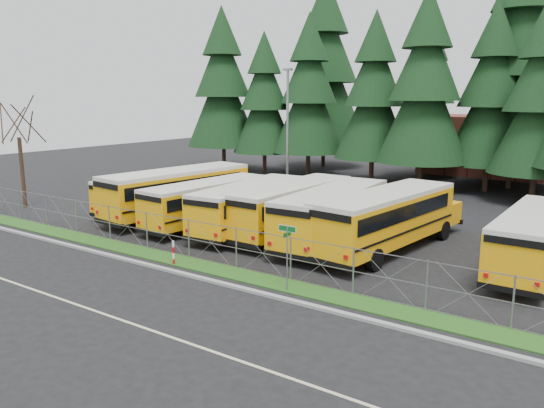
{
  "coord_description": "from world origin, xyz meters",
  "views": [
    {
      "loc": [
        13.77,
        -19.78,
        7.9
      ],
      "look_at": [
        -2.38,
        4.0,
        2.11
      ],
      "focal_mm": 35.0,
      "sensor_mm": 36.0,
      "label": 1
    }
  ],
  "objects_px": {
    "bus_4": "(295,209)",
    "bus_east": "(535,241)",
    "light_standard": "(287,128)",
    "bus_5": "(336,216)",
    "striped_bollard": "(173,253)",
    "bus_0": "(153,193)",
    "bus_3": "(253,207)",
    "bus_6": "(390,221)",
    "bus_2": "(212,203)",
    "bus_1": "(183,193)",
    "street_sign": "(287,244)"
  },
  "relations": [
    {
      "from": "bus_2",
      "to": "bus_3",
      "type": "height_order",
      "value": "bus_3"
    },
    {
      "from": "bus_1",
      "to": "bus_6",
      "type": "relative_size",
      "value": 1.03
    },
    {
      "from": "bus_3",
      "to": "light_standard",
      "type": "distance_m",
      "value": 12.33
    },
    {
      "from": "bus_4",
      "to": "striped_bollard",
      "type": "xyz_separation_m",
      "value": [
        -1.67,
        -8.37,
        -0.9
      ]
    },
    {
      "from": "bus_3",
      "to": "striped_bollard",
      "type": "height_order",
      "value": "bus_3"
    },
    {
      "from": "bus_1",
      "to": "striped_bollard",
      "type": "bearing_deg",
      "value": -41.81
    },
    {
      "from": "bus_4",
      "to": "striped_bollard",
      "type": "relative_size",
      "value": 9.55
    },
    {
      "from": "bus_3",
      "to": "bus_4",
      "type": "relative_size",
      "value": 0.96
    },
    {
      "from": "bus_1",
      "to": "bus_2",
      "type": "xyz_separation_m",
      "value": [
        3.14,
        -0.69,
        -0.22
      ]
    },
    {
      "from": "bus_5",
      "to": "light_standard",
      "type": "height_order",
      "value": "light_standard"
    },
    {
      "from": "bus_3",
      "to": "bus_0",
      "type": "bearing_deg",
      "value": 172.71
    },
    {
      "from": "bus_1",
      "to": "bus_4",
      "type": "relative_size",
      "value": 1.08
    },
    {
      "from": "bus_6",
      "to": "light_standard",
      "type": "relative_size",
      "value": 1.19
    },
    {
      "from": "bus_0",
      "to": "bus_4",
      "type": "relative_size",
      "value": 0.87
    },
    {
      "from": "bus_5",
      "to": "bus_1",
      "type": "bearing_deg",
      "value": 178.17
    },
    {
      "from": "bus_0",
      "to": "bus_2",
      "type": "height_order",
      "value": "bus_2"
    },
    {
      "from": "bus_3",
      "to": "striped_bollard",
      "type": "distance_m",
      "value": 7.68
    },
    {
      "from": "bus_0",
      "to": "striped_bollard",
      "type": "bearing_deg",
      "value": -40.37
    },
    {
      "from": "bus_5",
      "to": "street_sign",
      "type": "xyz_separation_m",
      "value": [
        1.91,
        -7.95,
        0.52
      ]
    },
    {
      "from": "bus_1",
      "to": "striped_bollard",
      "type": "distance_m",
      "value": 10.51
    },
    {
      "from": "light_standard",
      "to": "bus_0",
      "type": "bearing_deg",
      "value": -114.74
    },
    {
      "from": "street_sign",
      "to": "striped_bollard",
      "type": "xyz_separation_m",
      "value": [
        -6.41,
        -0.07,
        -1.43
      ]
    },
    {
      "from": "bus_3",
      "to": "bus_east",
      "type": "bearing_deg",
      "value": 0.78
    },
    {
      "from": "bus_1",
      "to": "bus_3",
      "type": "xyz_separation_m",
      "value": [
        6.04,
        -0.3,
        -0.19
      ]
    },
    {
      "from": "light_standard",
      "to": "bus_5",
      "type": "bearing_deg",
      "value": -46.62
    },
    {
      "from": "light_standard",
      "to": "bus_3",
      "type": "bearing_deg",
      "value": -67.54
    },
    {
      "from": "bus_0",
      "to": "bus_2",
      "type": "bearing_deg",
      "value": -9.68
    },
    {
      "from": "street_sign",
      "to": "striped_bollard",
      "type": "bearing_deg",
      "value": -179.34
    },
    {
      "from": "bus_4",
      "to": "bus_5",
      "type": "height_order",
      "value": "bus_5"
    },
    {
      "from": "bus_5",
      "to": "bus_0",
      "type": "bearing_deg",
      "value": 176.99
    },
    {
      "from": "bus_5",
      "to": "striped_bollard",
      "type": "distance_m",
      "value": 9.24
    },
    {
      "from": "bus_1",
      "to": "bus_east",
      "type": "height_order",
      "value": "bus_1"
    },
    {
      "from": "bus_6",
      "to": "bus_3",
      "type": "bearing_deg",
      "value": -168.2
    },
    {
      "from": "bus_1",
      "to": "light_standard",
      "type": "distance_m",
      "value": 11.26
    },
    {
      "from": "bus_2",
      "to": "striped_bollard",
      "type": "height_order",
      "value": "bus_2"
    },
    {
      "from": "bus_0",
      "to": "bus_3",
      "type": "distance_m",
      "value": 9.16
    },
    {
      "from": "striped_bollard",
      "to": "bus_1",
      "type": "bearing_deg",
      "value": 130.96
    },
    {
      "from": "light_standard",
      "to": "striped_bollard",
      "type": "bearing_deg",
      "value": -74.01
    },
    {
      "from": "bus_2",
      "to": "bus_6",
      "type": "relative_size",
      "value": 0.89
    },
    {
      "from": "bus_4",
      "to": "bus_east",
      "type": "distance_m",
      "value": 12.73
    },
    {
      "from": "bus_1",
      "to": "bus_6",
      "type": "height_order",
      "value": "bus_1"
    },
    {
      "from": "bus_3",
      "to": "bus_5",
      "type": "distance_m",
      "value": 5.33
    },
    {
      "from": "bus_3",
      "to": "light_standard",
      "type": "height_order",
      "value": "light_standard"
    },
    {
      "from": "bus_4",
      "to": "bus_6",
      "type": "distance_m",
      "value": 5.9
    },
    {
      "from": "street_sign",
      "to": "striped_bollard",
      "type": "relative_size",
      "value": 2.34
    },
    {
      "from": "bus_4",
      "to": "bus_2",
      "type": "bearing_deg",
      "value": -166.1
    },
    {
      "from": "bus_4",
      "to": "light_standard",
      "type": "bearing_deg",
      "value": 126.46
    },
    {
      "from": "bus_east",
      "to": "light_standard",
      "type": "distance_m",
      "value": 22.22
    },
    {
      "from": "bus_2",
      "to": "bus_4",
      "type": "bearing_deg",
      "value": 16.67
    },
    {
      "from": "bus_east",
      "to": "striped_bollard",
      "type": "xyz_separation_m",
      "value": [
        -14.39,
        -8.8,
        -0.82
      ]
    }
  ]
}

